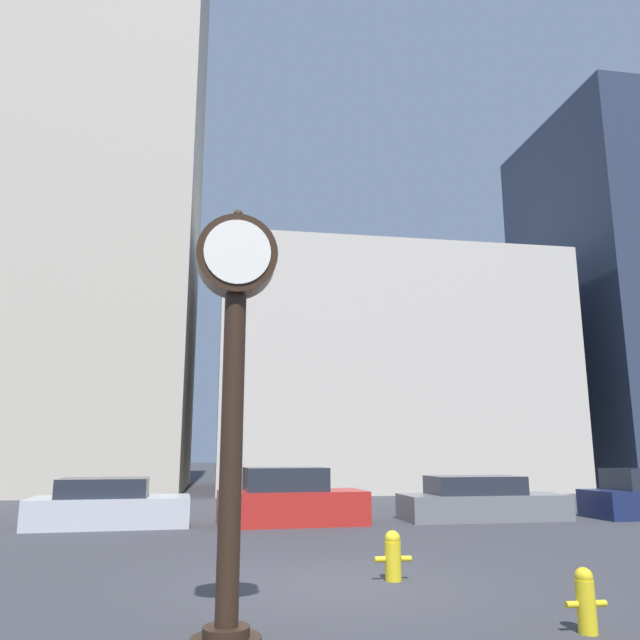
{
  "coord_description": "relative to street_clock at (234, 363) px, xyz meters",
  "views": [
    {
      "loc": [
        -1.84,
        -9.62,
        1.94
      ],
      "look_at": [
        1.52,
        10.8,
        6.3
      ],
      "focal_mm": 35.0,
      "sensor_mm": 36.0,
      "label": 1
    }
  ],
  "objects": [
    {
      "name": "building_storefront_row",
      "position": [
        8.69,
        26.81,
        3.15
      ],
      "size": [
        17.6,
        12.0,
        12.06
      ],
      "color": "beige",
      "rests_on": "ground_plane"
    },
    {
      "name": "fire_hydrant_far",
      "position": [
        2.58,
        2.99,
        -2.51
      ],
      "size": [
        0.58,
        0.25,
        0.74
      ],
      "color": "yellow",
      "rests_on": "ground_plane"
    },
    {
      "name": "building_tall_tower",
      "position": [
        -9.53,
        26.81,
        16.09
      ],
      "size": [
        15.79,
        12.0,
        37.96
      ],
      "color": "#BCB29E",
      "rests_on": "ground_plane"
    },
    {
      "name": "fire_hydrant_near",
      "position": [
        3.89,
        -0.08,
        -2.54
      ],
      "size": [
        0.47,
        0.2,
        0.68
      ],
      "color": "yellow",
      "rests_on": "ground_plane"
    },
    {
      "name": "building_glass_modern",
      "position": [
        24.87,
        26.81,
        8.3
      ],
      "size": [
        10.25,
        12.0,
        22.37
      ],
      "color": "#2D384C",
      "rests_on": "ground_plane"
    },
    {
      "name": "car_red",
      "position": [
        1.88,
        10.63,
        -2.25
      ],
      "size": [
        4.04,
        2.02,
        1.5
      ],
      "rotation": [
        0.0,
        0.0,
        0.05
      ],
      "color": "red",
      "rests_on": "ground_plane"
    },
    {
      "name": "car_silver",
      "position": [
        -2.89,
        10.9,
        -2.36
      ],
      "size": [
        4.16,
        2.15,
        1.24
      ],
      "rotation": [
        0.0,
        0.0,
        0.05
      ],
      "color": "#BCBCC1",
      "rests_on": "ground_plane"
    },
    {
      "name": "car_grey",
      "position": [
        7.46,
        10.86,
        -2.37
      ],
      "size": [
        4.75,
        1.81,
        1.23
      ],
      "rotation": [
        0.0,
        0.0,
        0.01
      ],
      "color": "slate",
      "rests_on": "ground_plane"
    },
    {
      "name": "ground_plane",
      "position": [
        1.67,
        2.81,
        -2.88
      ],
      "size": [
        200.0,
        200.0,
        0.0
      ],
      "primitive_type": "plane",
      "color": "#38383D"
    },
    {
      "name": "street_clock",
      "position": [
        0.0,
        0.0,
        0.0
      ],
      "size": [
        0.9,
        0.72,
        4.66
      ],
      "color": "black",
      "rests_on": "ground_plane"
    }
  ]
}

